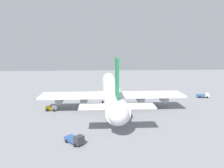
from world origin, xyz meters
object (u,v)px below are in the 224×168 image
Objects in this scene: cargo_airplane at (112,91)px; pushback_tractor at (203,95)px; safety_cone_nose at (111,91)px; maintenance_van at (75,140)px; baggage_tug at (52,108)px.

cargo_airplane is 11.49× the size of pushback_tractor.
cargo_airplane is 28.44m from safety_cone_nose.
cargo_airplane reaches higher than maintenance_van.
safety_cone_nose is (14.79, 41.59, -0.79)m from pushback_tractor.
cargo_airplane is 11.59× the size of maintenance_van.
safety_cone_nose is at bearing 70.42° from pushback_tractor.
safety_cone_nose is at bearing -37.42° from baggage_tug.
safety_cone_nose is (58.04, -11.87, -0.80)m from maintenance_van.
pushback_tractor is (12.95, -42.81, -5.33)m from cargo_airplane.
baggage_tug is (-2.88, 22.22, -5.29)m from cargo_airplane.
baggage_tug is (-15.84, 65.02, 0.04)m from pushback_tractor.
pushback_tractor is at bearing -76.31° from baggage_tug.
maintenance_van reaches higher than safety_cone_nose.
safety_cone_nose is (27.74, -1.21, -6.12)m from cargo_airplane.
maintenance_van is 29.75m from baggage_tug.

